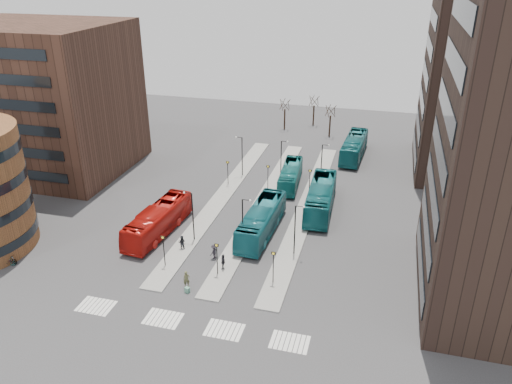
% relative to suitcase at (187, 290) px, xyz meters
% --- Properties ---
extents(ground, '(160.00, 160.00, 0.00)m').
position_rel_suitcase_xyz_m(ground, '(0.34, -8.31, -0.29)').
color(ground, '#313134').
rests_on(ground, ground).
extents(island_left, '(2.50, 45.00, 0.15)m').
position_rel_suitcase_xyz_m(island_left, '(-3.66, 21.69, -0.21)').
color(island_left, gray).
rests_on(island_left, ground).
extents(island_mid, '(2.50, 45.00, 0.15)m').
position_rel_suitcase_xyz_m(island_mid, '(2.34, 21.69, -0.21)').
color(island_mid, gray).
rests_on(island_mid, ground).
extents(island_right, '(2.50, 45.00, 0.15)m').
position_rel_suitcase_xyz_m(island_right, '(8.34, 21.69, -0.21)').
color(island_right, gray).
rests_on(island_right, ground).
extents(suitcase, '(0.54, 0.47, 0.58)m').
position_rel_suitcase_xyz_m(suitcase, '(0.00, 0.00, 0.00)').
color(suitcase, '#1C4B9D').
rests_on(suitcase, ground).
extents(red_bus, '(4.02, 12.69, 3.47)m').
position_rel_suitcase_xyz_m(red_bus, '(-7.81, 10.22, 1.45)').
color(red_bus, '#B3130D').
rests_on(red_bus, ground).
extents(teal_bus_a, '(3.42, 12.80, 3.54)m').
position_rel_suitcase_xyz_m(teal_bus_a, '(4.19, 13.39, 1.48)').
color(teal_bus_a, '#16656F').
rests_on(teal_bus_a, ground).
extents(teal_bus_b, '(3.30, 10.82, 2.97)m').
position_rel_suitcase_xyz_m(teal_bus_b, '(4.69, 28.28, 1.20)').
color(teal_bus_b, '#166F6E').
rests_on(teal_bus_b, ground).
extents(teal_bus_c, '(3.63, 13.30, 3.67)m').
position_rel_suitcase_xyz_m(teal_bus_c, '(10.14, 21.44, 1.55)').
color(teal_bus_c, '#15646A').
rests_on(teal_bus_c, ground).
extents(teal_bus_d, '(3.74, 12.97, 3.57)m').
position_rel_suitcase_xyz_m(teal_bus_d, '(12.65, 42.11, 1.50)').
color(teal_bus_d, '#135D63').
rests_on(teal_bus_d, ground).
extents(traveller, '(0.78, 0.68, 1.81)m').
position_rel_suitcase_xyz_m(traveller, '(-0.39, 0.88, 0.61)').
color(traveller, '#4D4F2F').
rests_on(traveller, ground).
extents(commuter_a, '(0.97, 0.83, 1.75)m').
position_rel_suitcase_xyz_m(commuter_a, '(-3.67, 7.46, 0.59)').
color(commuter_a, black).
rests_on(commuter_a, ground).
extents(commuter_b, '(0.76, 1.17, 1.85)m').
position_rel_suitcase_xyz_m(commuter_b, '(2.20, 4.80, 0.63)').
color(commuter_b, black).
rests_on(commuter_b, ground).
extents(commuter_c, '(0.97, 1.25, 1.70)m').
position_rel_suitcase_xyz_m(commuter_c, '(0.49, 6.65, 0.56)').
color(commuter_c, black).
rests_on(commuter_c, ground).
extents(bicycle_mid, '(1.83, 0.65, 1.08)m').
position_rel_suitcase_xyz_m(bicycle_mid, '(-20.66, -0.15, 0.25)').
color(bicycle_mid, gray).
rests_on(bicycle_mid, ground).
extents(bicycle_far, '(1.87, 1.27, 0.93)m').
position_rel_suitcase_xyz_m(bicycle_far, '(-20.66, -0.69, 0.18)').
color(bicycle_far, gray).
rests_on(bicycle_far, ground).
extents(crosswalk_stripes, '(22.35, 2.40, 0.01)m').
position_rel_suitcase_xyz_m(crosswalk_stripes, '(2.09, -4.31, -0.28)').
color(crosswalk_stripes, silver).
rests_on(crosswalk_stripes, ground).
extents(office_block, '(25.00, 20.12, 22.00)m').
position_rel_suitcase_xyz_m(office_block, '(-33.66, 25.67, 10.71)').
color(office_block, '#442A1F').
rests_on(office_block, ground).
extents(tower_far, '(20.12, 20.00, 30.00)m').
position_rel_suitcase_xyz_m(tower_far, '(32.32, 41.69, 14.71)').
color(tower_far, '#2F211A').
rests_on(tower_far, ground).
extents(sign_poles, '(12.45, 22.12, 3.65)m').
position_rel_suitcase_xyz_m(sign_poles, '(1.94, 14.69, 2.12)').
color(sign_poles, black).
rests_on(sign_poles, ground).
extents(lamp_posts, '(14.04, 20.24, 6.12)m').
position_rel_suitcase_xyz_m(lamp_posts, '(2.97, 19.69, 3.29)').
color(lamp_posts, black).
rests_on(lamp_posts, ground).
extents(bare_trees, '(10.97, 8.14, 5.90)m').
position_rel_suitcase_xyz_m(bare_trees, '(3.01, 54.35, 2.44)').
color(bare_trees, black).
rests_on(bare_trees, ground).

